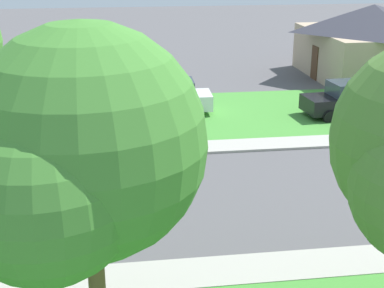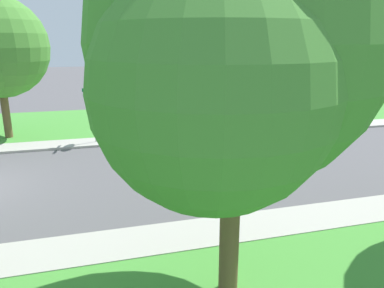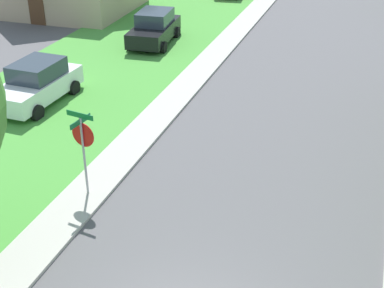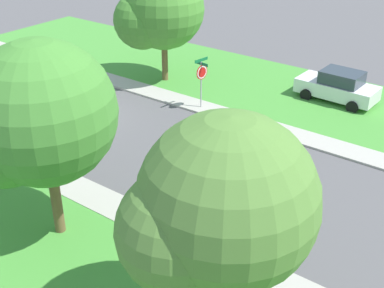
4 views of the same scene
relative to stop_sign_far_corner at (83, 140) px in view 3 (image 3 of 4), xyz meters
The scene contains 5 objects.
sidewalk_west 7.85m from the stop_sign_far_corner, 90.53° to the left, with size 1.40×56.00×0.10m, color #ADA89E.
lawn_west 9.18m from the stop_sign_far_corner, 122.02° to the left, with size 8.00×56.00×0.08m, color #479338.
stop_sign_far_corner is the anchor object (origin of this frame).
car_black_kerbside_mid 14.62m from the stop_sign_far_corner, 104.57° to the left, with size 2.33×4.45×1.76m.
car_white_across_road 7.56m from the stop_sign_far_corner, 134.12° to the left, with size 2.14×4.36×1.76m.
Camera 3 is at (2.91, -7.79, 9.33)m, focal length 51.27 mm.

